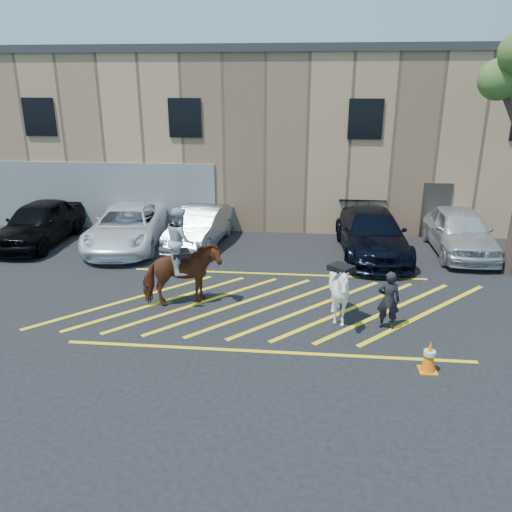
# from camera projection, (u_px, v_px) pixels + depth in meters

# --- Properties ---
(ground) EXTENTS (90.00, 90.00, 0.00)m
(ground) POSITION_uv_depth(u_px,v_px,m) (274.00, 302.00, 14.18)
(ground) COLOR black
(ground) RESTS_ON ground
(car_black_suv) EXTENTS (1.95, 4.83, 1.64)m
(car_black_suv) POSITION_uv_depth(u_px,v_px,m) (39.00, 223.00, 19.14)
(car_black_suv) COLOR black
(car_black_suv) RESTS_ON ground
(car_white_pickup) EXTENTS (3.08, 5.62, 1.49)m
(car_white_pickup) POSITION_uv_depth(u_px,v_px,m) (127.00, 227.00, 18.85)
(car_white_pickup) COLOR white
(car_white_pickup) RESTS_ON ground
(car_silver_sedan) EXTENTS (2.07, 4.58, 1.46)m
(car_silver_sedan) POSITION_uv_depth(u_px,v_px,m) (200.00, 227.00, 18.97)
(car_silver_sedan) COLOR #959CA2
(car_silver_sedan) RESTS_ON ground
(car_blue_suv) EXTENTS (2.46, 5.53, 1.58)m
(car_blue_suv) POSITION_uv_depth(u_px,v_px,m) (372.00, 233.00, 17.91)
(car_blue_suv) COLOR black
(car_blue_suv) RESTS_ON ground
(car_white_suv) EXTENTS (1.98, 4.83, 1.64)m
(car_white_suv) POSITION_uv_depth(u_px,v_px,m) (459.00, 231.00, 18.09)
(car_white_suv) COLOR silver
(car_white_suv) RESTS_ON ground
(handler) EXTENTS (0.61, 0.45, 1.53)m
(handler) POSITION_uv_depth(u_px,v_px,m) (389.00, 300.00, 12.46)
(handler) COLOR black
(handler) RESTS_ON ground
(warehouse) EXTENTS (32.42, 10.20, 7.30)m
(warehouse) POSITION_uv_depth(u_px,v_px,m) (290.00, 132.00, 24.26)
(warehouse) COLOR tan
(warehouse) RESTS_ON ground
(hatching_zone) EXTENTS (12.60, 5.12, 0.01)m
(hatching_zone) POSITION_uv_depth(u_px,v_px,m) (273.00, 306.00, 13.90)
(hatching_zone) COLOR yellow
(hatching_zone) RESTS_ON ground
(mounted_bay) EXTENTS (2.32, 1.69, 2.79)m
(mounted_bay) POSITION_uv_depth(u_px,v_px,m) (181.00, 267.00, 13.66)
(mounted_bay) COLOR maroon
(mounted_bay) RESTS_ON ground
(saddled_white) EXTENTS (2.01, 2.03, 1.67)m
(saddled_white) POSITION_uv_depth(u_px,v_px,m) (340.00, 292.00, 12.76)
(saddled_white) COLOR white
(saddled_white) RESTS_ON ground
(traffic_cone) EXTENTS (0.38, 0.38, 0.73)m
(traffic_cone) POSITION_uv_depth(u_px,v_px,m) (429.00, 356.00, 10.66)
(traffic_cone) COLOR orange
(traffic_cone) RESTS_ON ground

